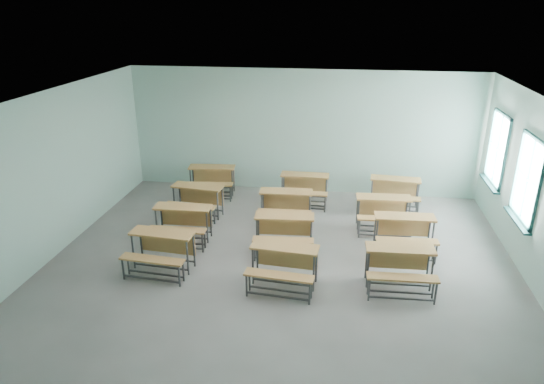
{
  "coord_description": "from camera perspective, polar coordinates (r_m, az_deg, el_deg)",
  "views": [
    {
      "loc": [
        1.09,
        -8.19,
        4.75
      ],
      "look_at": [
        -0.35,
        1.2,
        1.0
      ],
      "focal_mm": 32.0,
      "sensor_mm": 36.0,
      "label": 1
    }
  ],
  "objects": [
    {
      "name": "desk_unit_r1c0",
      "position": [
        10.33,
        -10.55,
        -3.14
      ],
      "size": [
        1.21,
        0.83,
        0.75
      ],
      "rotation": [
        0.0,
        0.0,
        0.03
      ],
      "color": "#A1703A",
      "rests_on": "ground"
    },
    {
      "name": "desk_unit_r1c1",
      "position": [
        9.74,
        1.43,
        -4.32
      ],
      "size": [
        1.25,
        0.88,
        0.75
      ],
      "rotation": [
        0.0,
        0.0,
        0.07
      ],
      "color": "#A1703A",
      "rests_on": "ground"
    },
    {
      "name": "desk_unit_r0c0",
      "position": [
        9.3,
        -12.98,
        -6.26
      ],
      "size": [
        1.25,
        0.89,
        0.75
      ],
      "rotation": [
        0.0,
        0.0,
        -0.07
      ],
      "color": "#A1703A",
      "rests_on": "ground"
    },
    {
      "name": "desk_unit_r2c1",
      "position": [
        10.97,
        1.61,
        -1.26
      ],
      "size": [
        1.23,
        0.86,
        0.75
      ],
      "rotation": [
        0.0,
        0.0,
        0.05
      ],
      "color": "#A1703A",
      "rests_on": "ground"
    },
    {
      "name": "desk_unit_r2c0",
      "position": [
        11.41,
        -8.91,
        -0.59
      ],
      "size": [
        1.27,
        0.93,
        0.75
      ],
      "rotation": [
        0.0,
        0.0,
        -0.11
      ],
      "color": "#A1703A",
      "rests_on": "ground"
    },
    {
      "name": "desk_unit_r0c2",
      "position": [
        8.82,
        14.83,
        -8.06
      ],
      "size": [
        1.23,
        0.85,
        0.75
      ],
      "rotation": [
        0.0,
        0.0,
        0.05
      ],
      "color": "#A1703A",
      "rests_on": "ground"
    },
    {
      "name": "desk_unit_r0c1",
      "position": [
        8.58,
        1.36,
        -8.14
      ],
      "size": [
        1.25,
        0.89,
        0.75
      ],
      "rotation": [
        0.0,
        0.0,
        -0.08
      ],
      "color": "#A1703A",
      "rests_on": "ground"
    },
    {
      "name": "desk_unit_r3c2",
      "position": [
        12.12,
        14.25,
        0.32
      ],
      "size": [
        1.24,
        0.88,
        0.75
      ],
      "rotation": [
        0.0,
        0.0,
        -0.07
      ],
      "color": "#A1703A",
      "rests_on": "ground"
    },
    {
      "name": "desk_unit_r1c2",
      "position": [
        10.07,
        15.35,
        -4.24
      ],
      "size": [
        1.23,
        0.86,
        0.75
      ],
      "rotation": [
        0.0,
        0.0,
        0.05
      ],
      "color": "#A1703A",
      "rests_on": "ground"
    },
    {
      "name": "desk_unit_r3c0",
      "position": [
        12.7,
        -7.13,
        1.81
      ],
      "size": [
        1.26,
        0.91,
        0.75
      ],
      "rotation": [
        0.0,
        0.0,
        0.1
      ],
      "color": "#A1703A",
      "rests_on": "ground"
    },
    {
      "name": "room",
      "position": [
        8.86,
        1.64,
        0.71
      ],
      "size": [
        9.04,
        8.04,
        3.24
      ],
      "color": "gray",
      "rests_on": "ground"
    },
    {
      "name": "desk_unit_r3c1",
      "position": [
        12.05,
        3.82,
        0.83
      ],
      "size": [
        1.19,
        0.8,
        0.75
      ],
      "rotation": [
        0.0,
        0.0,
        -0.0
      ],
      "color": "#A1703A",
      "rests_on": "ground"
    },
    {
      "name": "desk_unit_r2c2",
      "position": [
        10.92,
        13.01,
        -1.94
      ],
      "size": [
        1.24,
        0.87,
        0.75
      ],
      "rotation": [
        0.0,
        0.0,
        0.06
      ],
      "color": "#A1703A",
      "rests_on": "ground"
    }
  ]
}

